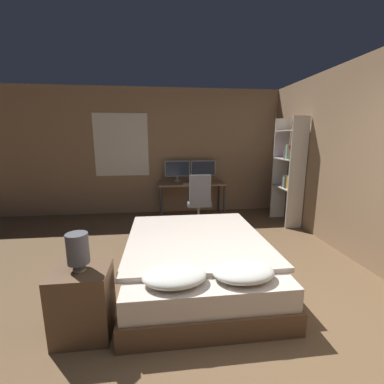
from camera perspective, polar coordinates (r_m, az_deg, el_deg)
name	(u,v)px	position (r m, az deg, el deg)	size (l,w,h in m)	color
ground_plane	(260,370)	(2.33, 14.93, -33.90)	(20.00, 20.00, 0.00)	brown
wall_back	(191,152)	(5.78, -0.26, 8.89)	(12.00, 0.08, 2.70)	#8E7051
wall_side_right	(369,162)	(4.00, 34.64, 5.42)	(0.06, 12.00, 2.70)	#8E7051
bed	(197,260)	(3.13, 1.11, -14.82)	(1.61, 2.10, 0.57)	brown
nightstand	(83,303)	(2.52, -23.06, -21.67)	(0.46, 0.39, 0.60)	brown
bedside_lamp	(78,249)	(2.30, -24.06, -11.47)	(0.17, 0.17, 0.31)	gray
desk	(192,187)	(5.48, -0.10, 1.23)	(1.41, 0.64, 0.73)	#846042
monitor_left	(177,169)	(5.61, -3.27, 5.03)	(0.54, 0.16, 0.44)	#B7B7BC
monitor_right	(203,169)	(5.68, 2.52, 5.11)	(0.54, 0.16, 0.44)	#B7B7BC
keyboard	(193,184)	(5.25, 0.17, 1.86)	(0.40, 0.13, 0.02)	#B7B7BC
computer_mouse	(207,183)	(5.29, 3.27, 2.02)	(0.07, 0.05, 0.04)	#B7B7BC
office_chair	(199,207)	(4.77, 1.54, -3.31)	(0.52, 0.52, 1.02)	black
bookshelf	(290,168)	(5.23, 20.97, 5.04)	(0.31, 0.71, 2.04)	beige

